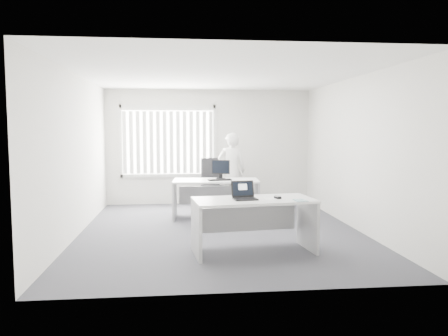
{
  "coord_description": "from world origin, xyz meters",
  "views": [
    {
      "loc": [
        -0.73,
        -7.75,
        1.85
      ],
      "look_at": [
        0.08,
        0.15,
        1.14
      ],
      "focal_mm": 35.0,
      "sensor_mm": 36.0,
      "label": 1
    }
  ],
  "objects": [
    {
      "name": "booklet",
      "position": [
        1.01,
        -1.64,
        0.82
      ],
      "size": [
        0.18,
        0.24,
        0.01
      ],
      "primitive_type": "cube",
      "rotation": [
        0.0,
        0.0,
        0.11
      ],
      "color": "white",
      "rests_on": "desk_near"
    },
    {
      "name": "keyboard",
      "position": [
        0.09,
        1.06,
        0.81
      ],
      "size": [
        0.49,
        0.22,
        0.02
      ],
      "primitive_type": "cube",
      "rotation": [
        0.0,
        0.0,
        0.12
      ],
      "color": "black",
      "rests_on": "desk_far"
    },
    {
      "name": "wall_back",
      "position": [
        0.0,
        3.0,
        1.4
      ],
      "size": [
        5.0,
        0.02,
        2.8
      ],
      "primitive_type": "cube",
      "color": "silver",
      "rests_on": "ground"
    },
    {
      "name": "person",
      "position": [
        0.48,
        2.26,
        0.88
      ],
      "size": [
        0.69,
        0.49,
        1.76
      ],
      "primitive_type": "imported",
      "rotation": [
        0.0,
        0.0,
        3.03
      ],
      "color": "silver",
      "rests_on": "ground"
    },
    {
      "name": "window",
      "position": [
        -1.0,
        2.96,
        1.55
      ],
      "size": [
        2.32,
        0.06,
        1.76
      ],
      "primitive_type": "cube",
      "color": "silver",
      "rests_on": "wall_back"
    },
    {
      "name": "wall_right",
      "position": [
        2.5,
        0.0,
        1.4
      ],
      "size": [
        0.02,
        6.0,
        2.8
      ],
      "primitive_type": "cube",
      "color": "silver",
      "rests_on": "ground"
    },
    {
      "name": "wall_front",
      "position": [
        0.0,
        -3.0,
        1.4
      ],
      "size": [
        5.0,
        0.02,
        2.8
      ],
      "primitive_type": "cube",
      "color": "silver",
      "rests_on": "ground"
    },
    {
      "name": "ceiling",
      "position": [
        0.0,
        0.0,
        2.8
      ],
      "size": [
        5.0,
        6.0,
        0.02
      ],
      "primitive_type": "cube",
      "color": "white",
      "rests_on": "wall_back"
    },
    {
      "name": "laptop",
      "position": [
        0.23,
        -1.47,
        0.94
      ],
      "size": [
        0.38,
        0.34,
        0.27
      ],
      "primitive_type": null,
      "rotation": [
        0.0,
        0.0,
        0.12
      ],
      "color": "black",
      "rests_on": "desk_near"
    },
    {
      "name": "desk_near",
      "position": [
        0.37,
        -1.41,
        0.58
      ],
      "size": [
        1.86,
        1.03,
        0.81
      ],
      "rotation": [
        0.0,
        0.0,
        0.12
      ],
      "color": "silver",
      "rests_on": "ground"
    },
    {
      "name": "monitor",
      "position": [
        0.14,
        1.4,
        1.0
      ],
      "size": [
        0.41,
        0.26,
        0.39
      ],
      "primitive_type": null,
      "rotation": [
        0.0,
        0.0,
        -0.38
      ],
      "color": "black",
      "rests_on": "desk_far"
    },
    {
      "name": "desk_far",
      "position": [
        0.02,
        1.17,
        0.58
      ],
      "size": [
        1.8,
        0.94,
        0.8
      ],
      "rotation": [
        0.0,
        0.0,
        -0.07
      ],
      "color": "silver",
      "rests_on": "ground"
    },
    {
      "name": "ground",
      "position": [
        0.0,
        0.0,
        0.0
      ],
      "size": [
        6.0,
        6.0,
        0.0
      ],
      "primitive_type": "plane",
      "color": "#414148",
      "rests_on": "ground"
    },
    {
      "name": "wall_left",
      "position": [
        -2.5,
        0.0,
        1.4
      ],
      "size": [
        0.02,
        6.0,
        2.8
      ],
      "primitive_type": "cube",
      "color": "silver",
      "rests_on": "ground"
    },
    {
      "name": "mouse",
      "position": [
        0.73,
        -1.42,
        0.84
      ],
      "size": [
        0.1,
        0.13,
        0.05
      ],
      "primitive_type": null,
      "rotation": [
        0.0,
        0.0,
        0.3
      ],
      "color": "#A8A8AA",
      "rests_on": "paper_sheet"
    },
    {
      "name": "blinds",
      "position": [
        -1.0,
        2.9,
        1.52
      ],
      "size": [
        2.2,
        0.1,
        1.5
      ],
      "primitive_type": null,
      "color": "white",
      "rests_on": "wall_back"
    },
    {
      "name": "office_chair",
      "position": [
        0.06,
        2.28,
        0.36
      ],
      "size": [
        0.85,
        0.85,
        1.17
      ],
      "rotation": [
        0.0,
        0.0,
        0.34
      ],
      "color": "black",
      "rests_on": "ground"
    },
    {
      "name": "paper_sheet",
      "position": [
        0.66,
        -1.42,
        0.81
      ],
      "size": [
        0.27,
        0.2,
        0.0
      ],
      "primitive_type": "cube",
      "rotation": [
        0.0,
        0.0,
        0.05
      ],
      "color": "white",
      "rests_on": "desk_near"
    }
  ]
}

